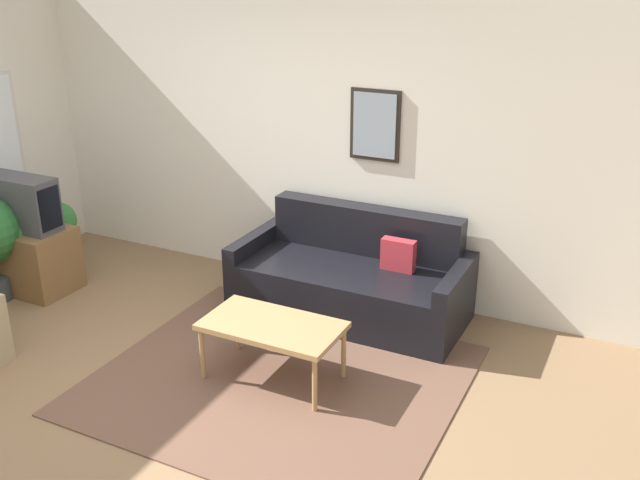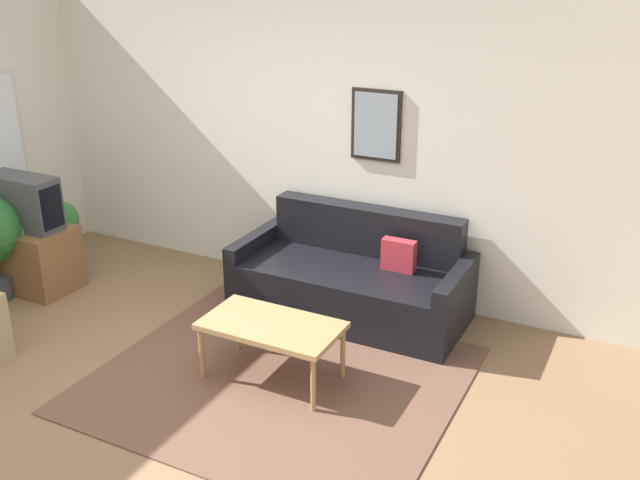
# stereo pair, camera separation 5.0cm
# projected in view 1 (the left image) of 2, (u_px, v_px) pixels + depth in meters

# --- Properties ---
(ground_plane) EXTENTS (16.00, 16.00, 0.00)m
(ground_plane) POSITION_uv_depth(u_px,v_px,m) (123.00, 408.00, 4.84)
(ground_plane) COLOR #846647
(area_rug) EXTENTS (2.53, 2.24, 0.01)m
(area_rug) POSITION_uv_depth(u_px,v_px,m) (279.00, 379.00, 5.17)
(area_rug) COLOR brown
(area_rug) RESTS_ON ground_plane
(wall_back) EXTENTS (8.00, 0.09, 2.70)m
(wall_back) POSITION_uv_depth(u_px,v_px,m) (293.00, 137.00, 6.39)
(wall_back) COLOR silver
(wall_back) RESTS_ON ground_plane
(couch) EXTENTS (1.95, 0.90, 0.87)m
(couch) POSITION_uv_depth(u_px,v_px,m) (352.00, 280.00, 6.05)
(couch) COLOR black
(couch) RESTS_ON ground_plane
(coffee_table) EXTENTS (0.98, 0.54, 0.45)m
(coffee_table) POSITION_uv_depth(u_px,v_px,m) (272.00, 328.00, 5.03)
(coffee_table) COLOR #A87F51
(coffee_table) RESTS_ON ground_plane
(tv_stand) EXTENTS (0.81, 0.52, 0.59)m
(tv_stand) POSITION_uv_depth(u_px,v_px,m) (30.00, 258.00, 6.51)
(tv_stand) COLOR brown
(tv_stand) RESTS_ON ground_plane
(tv) EXTENTS (0.71, 0.28, 0.48)m
(tv) POSITION_uv_depth(u_px,v_px,m) (21.00, 203.00, 6.31)
(tv) COLOR #424247
(tv) RESTS_ON tv_stand
(potted_plant_by_window) EXTENTS (0.37, 0.37, 0.66)m
(potted_plant_by_window) POSITION_uv_depth(u_px,v_px,m) (59.00, 229.00, 6.94)
(potted_plant_by_window) COLOR beige
(potted_plant_by_window) RESTS_ON ground_plane
(potted_plant_small) EXTENTS (0.52, 0.52, 0.82)m
(potted_plant_small) POSITION_uv_depth(u_px,v_px,m) (2.00, 237.00, 6.34)
(potted_plant_small) COLOR slate
(potted_plant_small) RESTS_ON ground_plane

